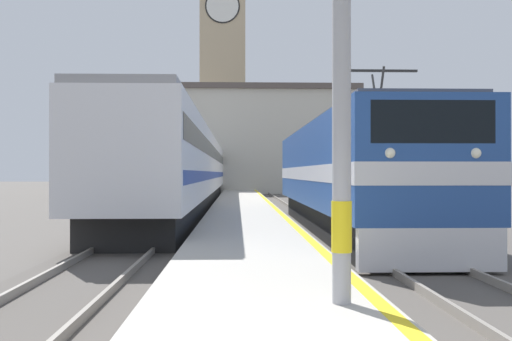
# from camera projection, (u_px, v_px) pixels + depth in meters

# --- Properties ---
(ground_plane) EXTENTS (200.00, 200.00, 0.00)m
(ground_plane) POSITION_uv_depth(u_px,v_px,m) (243.00, 207.00, 33.62)
(ground_plane) COLOR #514C47
(platform) EXTENTS (2.98, 140.00, 0.39)m
(platform) POSITION_uv_depth(u_px,v_px,m) (244.00, 209.00, 28.62)
(platform) COLOR #ADA89E
(platform) RESTS_ON ground
(rail_track_near) EXTENTS (2.83, 140.00, 0.16)m
(rail_track_near) POSITION_uv_depth(u_px,v_px,m) (312.00, 212.00, 28.72)
(rail_track_near) COLOR #514C47
(rail_track_near) RESTS_ON ground
(rail_track_far) EXTENTS (2.83, 140.00, 0.16)m
(rail_track_far) POSITION_uv_depth(u_px,v_px,m) (181.00, 212.00, 28.52)
(rail_track_far) COLOR #514C47
(rail_track_far) RESTS_ON ground
(locomotive_train) EXTENTS (2.92, 17.29, 4.56)m
(locomotive_train) POSITION_uv_depth(u_px,v_px,m) (347.00, 175.00, 19.53)
(locomotive_train) COLOR black
(locomotive_train) RESTS_ON ground
(passenger_train) EXTENTS (2.92, 43.49, 4.10)m
(passenger_train) POSITION_uv_depth(u_px,v_px,m) (191.00, 168.00, 34.92)
(passenger_train) COLOR black
(passenger_train) RESTS_ON ground
(clock_tower) EXTENTS (6.21, 6.21, 27.97)m
(clock_tower) POSITION_uv_depth(u_px,v_px,m) (223.00, 57.00, 67.29)
(clock_tower) COLOR tan
(clock_tower) RESTS_ON ground
(station_building) EXTENTS (21.73, 8.46, 10.04)m
(station_building) POSITION_uv_depth(u_px,v_px,m) (243.00, 141.00, 57.70)
(station_building) COLOR beige
(station_building) RESTS_ON ground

